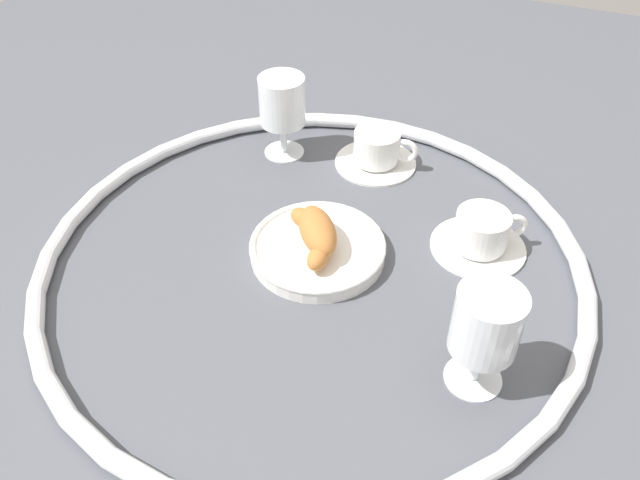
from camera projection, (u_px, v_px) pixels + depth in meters
name	position (u px, v px, depth m)	size (l,w,h in m)	color
ground_plane	(312.00, 264.00, 0.90)	(2.20, 2.20, 0.00)	#4C4F56
table_chrome_rim	(312.00, 258.00, 0.89)	(0.76, 0.76, 0.02)	silver
pastry_plate	(320.00, 249.00, 0.90)	(0.19, 0.19, 0.02)	white
croissant_large	(318.00, 233.00, 0.88)	(0.12, 0.11, 0.04)	#AD6B33
coffee_cup_near	(380.00, 151.00, 1.06)	(0.14, 0.14, 0.06)	white
coffee_cup_far	(481.00, 234.00, 0.90)	(0.14, 0.14, 0.06)	white
juice_glass_left	(282.00, 104.00, 1.04)	(0.08, 0.08, 0.14)	white
juice_glass_right	(486.00, 326.00, 0.69)	(0.08, 0.08, 0.14)	white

